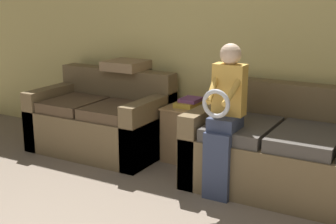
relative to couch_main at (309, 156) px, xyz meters
name	(u,v)px	position (x,y,z in m)	size (l,w,h in m)	color
wall_back	(235,34)	(-0.93, 0.54, 0.95)	(7.75, 0.06, 2.55)	#DBCC7F
couch_main	(309,156)	(0.00, 0.00, 0.00)	(2.01, 0.98, 0.87)	brown
couch_side	(102,122)	(-2.22, 0.01, -0.01)	(1.42, 0.87, 0.86)	brown
child_left_seated	(225,113)	(-0.62, -0.41, 0.39)	(0.27, 0.38, 1.29)	#384260
side_shelf	(189,132)	(-1.27, 0.23, -0.04)	(0.43, 0.51, 0.56)	#9E7A51
book_stack	(189,102)	(-1.28, 0.24, 0.27)	(0.21, 0.31, 0.08)	gold
throw_pillow	(126,65)	(-2.09, 0.31, 0.58)	(0.42, 0.42, 0.10)	#A38460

